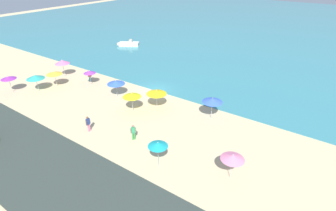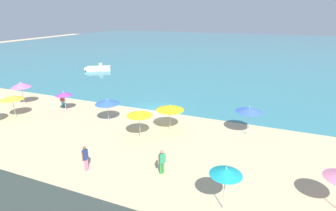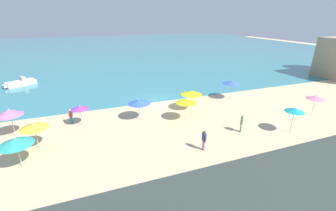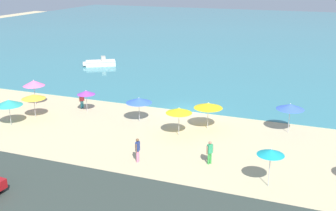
{
  "view_description": "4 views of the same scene",
  "coord_description": "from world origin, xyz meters",
  "px_view_note": "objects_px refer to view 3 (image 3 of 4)",
  "views": [
    {
      "loc": [
        20.0,
        -26.01,
        15.57
      ],
      "look_at": [
        4.83,
        -3.92,
        0.92
      ],
      "focal_mm": 28.0,
      "sensor_mm": 36.0,
      "label": 1
    },
    {
      "loc": [
        10.91,
        -23.76,
        10.0
      ],
      "look_at": [
        1.47,
        -0.31,
        0.92
      ],
      "focal_mm": 28.0,
      "sensor_mm": 36.0,
      "label": 2
    },
    {
      "loc": [
        -7.98,
        -25.66,
        10.21
      ],
      "look_at": [
        0.18,
        -3.7,
        0.9
      ],
      "focal_mm": 24.0,
      "sensor_mm": 36.0,
      "label": 3
    },
    {
      "loc": [
        12.05,
        -36.4,
        12.98
      ],
      "look_at": [
        -1.18,
        -2.22,
        1.13
      ],
      "focal_mm": 45.0,
      "sensor_mm": 36.0,
      "label": 4
    }
  ],
  "objects_px": {
    "beach_umbrella_0": "(186,101)",
    "beach_umbrella_6": "(232,82)",
    "beach_umbrella_1": "(191,93)",
    "beach_umbrella_3": "(15,142)",
    "beach_umbrella_7": "(316,97)",
    "bather_2": "(71,115)",
    "beach_umbrella_2": "(9,113)",
    "bather_0": "(204,139)",
    "beach_umbrella_8": "(34,126)",
    "bather_1": "(241,123)",
    "skiff_nearshore": "(21,83)",
    "beach_umbrella_4": "(139,102)",
    "beach_umbrella_10": "(80,108)",
    "beach_umbrella_9": "(295,110)"
  },
  "relations": [
    {
      "from": "beach_umbrella_2",
      "to": "beach_umbrella_1",
      "type": "bearing_deg",
      "value": 0.15
    },
    {
      "from": "beach_umbrella_2",
      "to": "beach_umbrella_3",
      "type": "xyz_separation_m",
      "value": [
        1.55,
        -5.38,
        -0.26
      ]
    },
    {
      "from": "beach_umbrella_6",
      "to": "bather_0",
      "type": "bearing_deg",
      "value": -133.88
    },
    {
      "from": "beach_umbrella_1",
      "to": "beach_umbrella_6",
      "type": "xyz_separation_m",
      "value": [
        6.53,
        1.56,
        0.19
      ]
    },
    {
      "from": "beach_umbrella_0",
      "to": "beach_umbrella_6",
      "type": "distance_m",
      "value": 9.19
    },
    {
      "from": "beach_umbrella_0",
      "to": "beach_umbrella_1",
      "type": "height_order",
      "value": "beach_umbrella_0"
    },
    {
      "from": "bather_1",
      "to": "beach_umbrella_8",
      "type": "bearing_deg",
      "value": 168.68
    },
    {
      "from": "beach_umbrella_6",
      "to": "beach_umbrella_9",
      "type": "relative_size",
      "value": 1.0
    },
    {
      "from": "beach_umbrella_7",
      "to": "beach_umbrella_6",
      "type": "bearing_deg",
      "value": 125.77
    },
    {
      "from": "bather_2",
      "to": "skiff_nearshore",
      "type": "height_order",
      "value": "bather_2"
    },
    {
      "from": "beach_umbrella_1",
      "to": "skiff_nearshore",
      "type": "distance_m",
      "value": 27.83
    },
    {
      "from": "beach_umbrella_3",
      "to": "beach_umbrella_1",
      "type": "bearing_deg",
      "value": 18.45
    },
    {
      "from": "skiff_nearshore",
      "to": "beach_umbrella_1",
      "type": "bearing_deg",
      "value": -41.06
    },
    {
      "from": "beach_umbrella_3",
      "to": "beach_umbrella_8",
      "type": "xyz_separation_m",
      "value": [
        0.77,
        2.34,
        -0.02
      ]
    },
    {
      "from": "beach_umbrella_0",
      "to": "beach_umbrella_6",
      "type": "bearing_deg",
      "value": 25.39
    },
    {
      "from": "beach_umbrella_2",
      "to": "beach_umbrella_4",
      "type": "xyz_separation_m",
      "value": [
        11.58,
        -0.36,
        -0.39
      ]
    },
    {
      "from": "beach_umbrella_6",
      "to": "beach_umbrella_1",
      "type": "bearing_deg",
      "value": -166.55
    },
    {
      "from": "beach_umbrella_2",
      "to": "beach_umbrella_10",
      "type": "relative_size",
      "value": 1.25
    },
    {
      "from": "bather_0",
      "to": "beach_umbrella_8",
      "type": "bearing_deg",
      "value": 158.4
    },
    {
      "from": "beach_umbrella_3",
      "to": "beach_umbrella_9",
      "type": "distance_m",
      "value": 22.82
    },
    {
      "from": "beach_umbrella_4",
      "to": "beach_umbrella_6",
      "type": "distance_m",
      "value": 12.94
    },
    {
      "from": "beach_umbrella_3",
      "to": "beach_umbrella_7",
      "type": "relative_size",
      "value": 1.03
    },
    {
      "from": "bather_0",
      "to": "beach_umbrella_0",
      "type": "bearing_deg",
      "value": 80.02
    },
    {
      "from": "beach_umbrella_7",
      "to": "bather_0",
      "type": "xyz_separation_m",
      "value": [
        -14.8,
        -2.08,
        -1.06
      ]
    },
    {
      "from": "bather_1",
      "to": "bather_0",
      "type": "bearing_deg",
      "value": -162.41
    },
    {
      "from": "beach_umbrella_1",
      "to": "skiff_nearshore",
      "type": "height_order",
      "value": "beach_umbrella_1"
    },
    {
      "from": "beach_umbrella_2",
      "to": "beach_umbrella_6",
      "type": "relative_size",
      "value": 1.05
    },
    {
      "from": "beach_umbrella_4",
      "to": "beach_umbrella_10",
      "type": "xyz_separation_m",
      "value": [
        -5.79,
        0.6,
        -0.04
      ]
    },
    {
      "from": "beach_umbrella_2",
      "to": "beach_umbrella_10",
      "type": "distance_m",
      "value": 5.81
    },
    {
      "from": "beach_umbrella_1",
      "to": "bather_1",
      "type": "height_order",
      "value": "beach_umbrella_1"
    },
    {
      "from": "bather_2",
      "to": "beach_umbrella_7",
      "type": "bearing_deg",
      "value": -15.5
    },
    {
      "from": "beach_umbrella_2",
      "to": "beach_umbrella_8",
      "type": "xyz_separation_m",
      "value": [
        2.32,
        -3.04,
        -0.28
      ]
    },
    {
      "from": "beach_umbrella_9",
      "to": "skiff_nearshore",
      "type": "bearing_deg",
      "value": 135.76
    },
    {
      "from": "beach_umbrella_8",
      "to": "bather_1",
      "type": "relative_size",
      "value": 1.36
    },
    {
      "from": "beach_umbrella_4",
      "to": "beach_umbrella_10",
      "type": "relative_size",
      "value": 1.08
    },
    {
      "from": "beach_umbrella_1",
      "to": "beach_umbrella_2",
      "type": "bearing_deg",
      "value": -179.85
    },
    {
      "from": "beach_umbrella_1",
      "to": "beach_umbrella_8",
      "type": "xyz_separation_m",
      "value": [
        -15.51,
        -3.09,
        -0.03
      ]
    },
    {
      "from": "beach_umbrella_1",
      "to": "beach_umbrella_9",
      "type": "height_order",
      "value": "beach_umbrella_9"
    },
    {
      "from": "beach_umbrella_4",
      "to": "skiff_nearshore",
      "type": "distance_m",
      "value": 23.79
    },
    {
      "from": "beach_umbrella_0",
      "to": "skiff_nearshore",
      "type": "distance_m",
      "value": 28.21
    },
    {
      "from": "bather_0",
      "to": "beach_umbrella_6",
      "type": "bearing_deg",
      "value": 46.12
    },
    {
      "from": "beach_umbrella_3",
      "to": "beach_umbrella_2",
      "type": "bearing_deg",
      "value": 106.02
    },
    {
      "from": "beach_umbrella_6",
      "to": "bather_0",
      "type": "height_order",
      "value": "beach_umbrella_6"
    },
    {
      "from": "beach_umbrella_2",
      "to": "beach_umbrella_10",
      "type": "bearing_deg",
      "value": 2.42
    },
    {
      "from": "beach_umbrella_3",
      "to": "beach_umbrella_7",
      "type": "bearing_deg",
      "value": -1.24
    },
    {
      "from": "beach_umbrella_1",
      "to": "bather_0",
      "type": "bearing_deg",
      "value": -108.92
    },
    {
      "from": "beach_umbrella_9",
      "to": "bather_0",
      "type": "distance_m",
      "value": 9.23
    },
    {
      "from": "beach_umbrella_4",
      "to": "beach_umbrella_9",
      "type": "height_order",
      "value": "beach_umbrella_9"
    },
    {
      "from": "beach_umbrella_6",
      "to": "bather_0",
      "type": "relative_size",
      "value": 1.43
    },
    {
      "from": "bather_2",
      "to": "beach_umbrella_2",
      "type": "bearing_deg",
      "value": -168.8
    }
  ]
}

